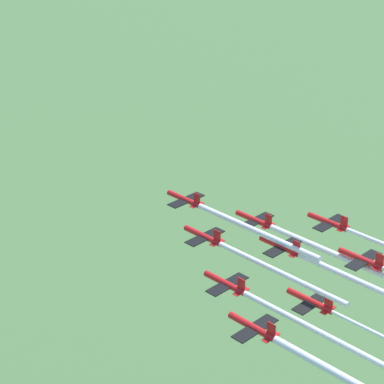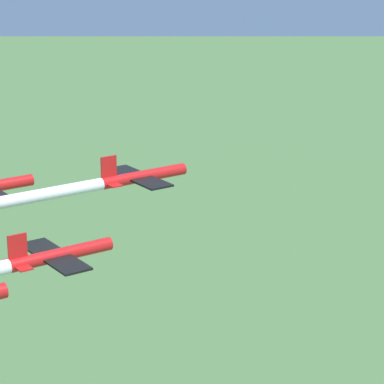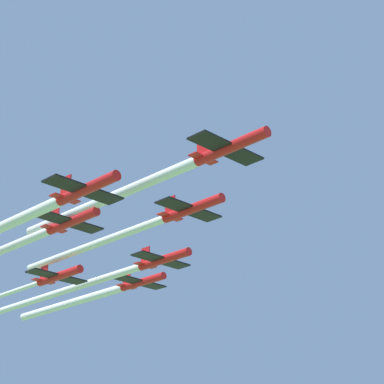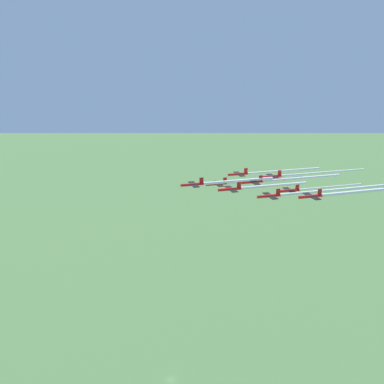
{
  "view_description": "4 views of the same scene",
  "coord_description": "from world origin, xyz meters",
  "px_view_note": "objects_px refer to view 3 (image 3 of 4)",
  "views": [
    {
      "loc": [
        159.31,
        37.41,
        177.36
      ],
      "look_at": [
        2.64,
        12.69,
        102.21
      ],
      "focal_mm": 70.0,
      "sensor_mm": 36.0,
      "label": 1
    },
    {
      "loc": [
        -30.23,
        98.11,
        128.15
      ],
      "look_at": [
        1.59,
        4.66,
        97.96
      ],
      "focal_mm": 85.0,
      "sensor_mm": 36.0,
      "label": 2
    },
    {
      "loc": [
        -68.47,
        4.21,
        64.87
      ],
      "look_at": [
        7.19,
        15.86,
        97.2
      ],
      "focal_mm": 70.0,
      "sensor_mm": 36.0,
      "label": 3
    },
    {
      "loc": [
        102.02,
        -113.4,
        147.11
      ],
      "look_at": [
        8.45,
        6.43,
        99.69
      ],
      "focal_mm": 35.0,
      "sensor_mm": 36.0,
      "label": 4
    }
  ],
  "objects_px": {
    "jet_3": "(162,259)",
    "jet_4": "(71,222)",
    "jet_1": "(190,209)",
    "jet_6": "(141,282)",
    "jet_0": "(228,148)",
    "jet_7": "(58,276)",
    "jet_2": "(85,189)"
  },
  "relations": [
    {
      "from": "jet_0",
      "to": "jet_1",
      "type": "height_order",
      "value": "jet_0"
    },
    {
      "from": "jet_2",
      "to": "jet_4",
      "type": "distance_m",
      "value": 16.78
    },
    {
      "from": "jet_0",
      "to": "jet_7",
      "type": "height_order",
      "value": "jet_0"
    },
    {
      "from": "jet_4",
      "to": "jet_7",
      "type": "xyz_separation_m",
      "value": [
        15.28,
        6.59,
        -2.82
      ]
    },
    {
      "from": "jet_3",
      "to": "jet_6",
      "type": "xyz_separation_m",
      "value": [
        15.28,
        6.59,
        1.19
      ]
    },
    {
      "from": "jet_7",
      "to": "jet_3",
      "type": "bearing_deg",
      "value": 120.47
    },
    {
      "from": "jet_0",
      "to": "jet_3",
      "type": "distance_m",
      "value": 33.39
    },
    {
      "from": "jet_1",
      "to": "jet_6",
      "type": "distance_m",
      "value": 33.3
    },
    {
      "from": "jet_0",
      "to": "jet_3",
      "type": "height_order",
      "value": "jet_0"
    },
    {
      "from": "jet_6",
      "to": "jet_2",
      "type": "bearing_deg",
      "value": 40.36
    },
    {
      "from": "jet_3",
      "to": "jet_7",
      "type": "xyz_separation_m",
      "value": [
        1.66,
        16.56,
        -1.31
      ]
    },
    {
      "from": "jet_2",
      "to": "jet_0",
      "type": "bearing_deg",
      "value": 120.47
    },
    {
      "from": "jet_4",
      "to": "jet_1",
      "type": "bearing_deg",
      "value": 120.47
    },
    {
      "from": "jet_3",
      "to": "jet_4",
      "type": "height_order",
      "value": "jet_4"
    },
    {
      "from": "jet_4",
      "to": "jet_6",
      "type": "bearing_deg",
      "value": -150.46
    },
    {
      "from": "jet_2",
      "to": "jet_1",
      "type": "bearing_deg",
      "value": 180.0
    },
    {
      "from": "jet_0",
      "to": "jet_6",
      "type": "xyz_separation_m",
      "value": [
        45.85,
        19.78,
        -1.4
      ]
    },
    {
      "from": "jet_1",
      "to": "jet_3",
      "type": "relative_size",
      "value": 1.0
    },
    {
      "from": "jet_0",
      "to": "jet_3",
      "type": "relative_size",
      "value": 1.0
    },
    {
      "from": "jet_0",
      "to": "jet_2",
      "type": "xyz_separation_m",
      "value": [
        1.66,
        16.56,
        -3.19
      ]
    },
    {
      "from": "jet_2",
      "to": "jet_6",
      "type": "distance_m",
      "value": 44.34
    },
    {
      "from": "jet_1",
      "to": "jet_7",
      "type": "bearing_deg",
      "value": -90.0
    },
    {
      "from": "jet_2",
      "to": "jet_6",
      "type": "bearing_deg",
      "value": -139.64
    },
    {
      "from": "jet_3",
      "to": "jet_7",
      "type": "bearing_deg",
      "value": -59.53
    },
    {
      "from": "jet_4",
      "to": "jet_6",
      "type": "xyz_separation_m",
      "value": [
        28.91,
        -3.38,
        -0.33
      ]
    },
    {
      "from": "jet_0",
      "to": "jet_7",
      "type": "relative_size",
      "value": 1.0
    },
    {
      "from": "jet_0",
      "to": "jet_3",
      "type": "bearing_deg",
      "value": -120.47
    },
    {
      "from": "jet_1",
      "to": "jet_2",
      "type": "xyz_separation_m",
      "value": [
        -13.62,
        9.97,
        -2.32
      ]
    },
    {
      "from": "jet_3",
      "to": "jet_6",
      "type": "height_order",
      "value": "jet_6"
    },
    {
      "from": "jet_6",
      "to": "jet_7",
      "type": "height_order",
      "value": "jet_6"
    },
    {
      "from": "jet_0",
      "to": "jet_4",
      "type": "height_order",
      "value": "jet_0"
    },
    {
      "from": "jet_6",
      "to": "jet_7",
      "type": "bearing_deg",
      "value": 0.0
    }
  ]
}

